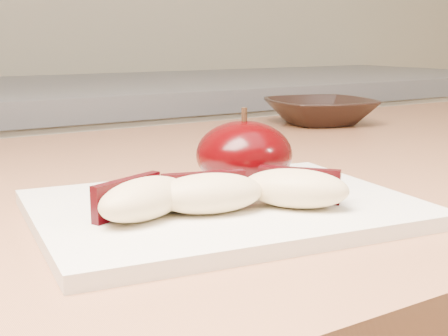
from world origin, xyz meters
TOP-DOWN VIEW (x-y plane):
  - back_cabinet at (0.00, 1.20)m, footprint 2.40×0.62m
  - cutting_board at (-0.08, 0.36)m, footprint 0.30×0.23m
  - apple_half at (-0.02, 0.42)m, footprint 0.09×0.09m
  - apple_wedge_a at (-0.15, 0.35)m, footprint 0.08×0.06m
  - apple_wedge_b at (-0.10, 0.34)m, footprint 0.08×0.06m
  - apple_wedge_c at (-0.04, 0.32)m, footprint 0.08×0.08m
  - bowl at (0.31, 0.70)m, footprint 0.19×0.19m

SIDE VIEW (x-z plane):
  - back_cabinet at x=0.00m, z-range 0.00..0.94m
  - cutting_board at x=-0.08m, z-range 0.90..0.91m
  - bowl at x=0.31m, z-range 0.90..0.94m
  - apple_wedge_a at x=-0.15m, z-range 0.91..0.94m
  - apple_wedge_b at x=-0.10m, z-range 0.91..0.94m
  - apple_wedge_c at x=-0.04m, z-range 0.91..0.94m
  - apple_half at x=-0.02m, z-range 0.90..0.97m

